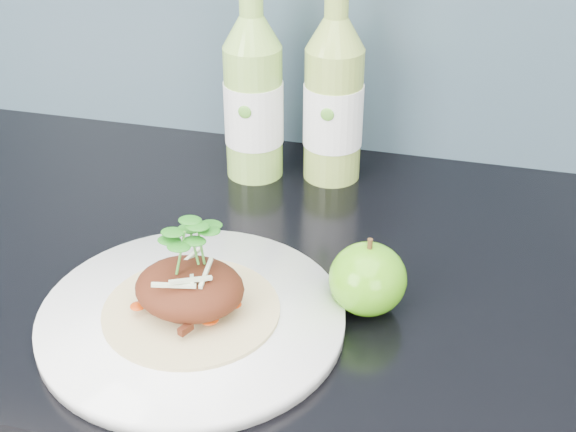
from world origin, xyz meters
The scene contains 5 objects.
dinner_plate centered at (-0.05, 1.56, 0.91)m, with size 0.34×0.34×0.02m.
pork_taco centered at (-0.05, 1.56, 0.95)m, with size 0.17×0.17×0.10m.
green_apple centered at (0.11, 1.63, 0.94)m, with size 0.09×0.09×0.08m.
cider_bottle_left centered at (-0.08, 1.88, 1.00)m, with size 0.08×0.08×0.27m.
cider_bottle_right centered at (0.02, 1.89, 1.00)m, with size 0.10×0.10×0.27m.
Camera 1 is at (0.19, 1.00, 1.39)m, focal length 50.00 mm.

